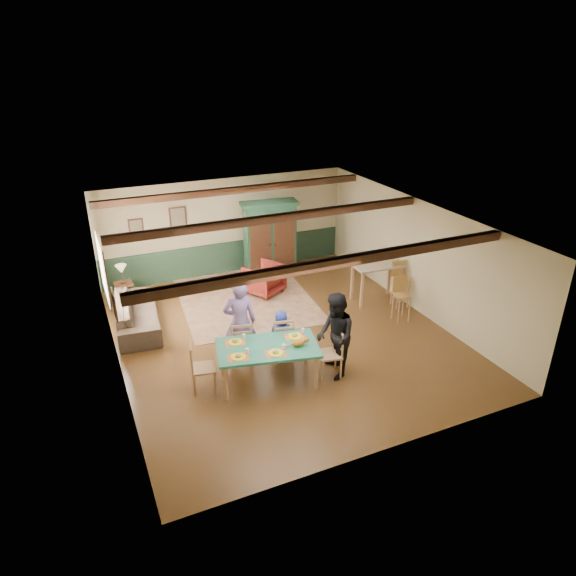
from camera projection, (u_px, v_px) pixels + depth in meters
name	position (u px, v px, depth m)	size (l,w,h in m)	color
floor	(283.00, 335.00, 11.51)	(8.00, 8.00, 0.00)	#492C14
wall_back	(226.00, 227.00, 14.26)	(7.00, 0.02, 2.70)	beige
wall_left	(112.00, 311.00, 9.65)	(0.02, 8.00, 2.70)	beige
wall_right	(417.00, 256.00, 12.23)	(0.02, 8.00, 2.70)	beige
ceiling	(282.00, 219.00, 10.37)	(7.00, 8.00, 0.02)	white
wainscot_back	(227.00, 257.00, 14.62)	(6.95, 0.03, 0.90)	#1B3223
ceiling_beam_front	(337.00, 262.00, 8.50)	(6.95, 0.16, 0.16)	black
ceiling_beam_mid	(275.00, 218.00, 10.74)	(6.95, 0.16, 0.16)	black
ceiling_beam_back	(235.00, 190.00, 12.90)	(6.95, 0.16, 0.16)	black
window_left	(103.00, 269.00, 10.99)	(0.06, 1.60, 1.30)	white
picture_left_wall	(115.00, 305.00, 9.00)	(0.04, 0.42, 0.52)	gray
picture_back_a	(178.00, 217.00, 13.57)	(0.45, 0.04, 0.55)	gray
picture_back_b	(136.00, 228.00, 13.23)	(0.38, 0.04, 0.48)	gray
dining_table	(268.00, 364.00, 9.73)	(1.88, 1.05, 0.79)	#226E57
dining_chair_far_left	(241.00, 342.00, 10.28)	(0.44, 0.46, 0.99)	#AC7D56
dining_chair_far_right	(282.00, 338.00, 10.43)	(0.44, 0.46, 0.99)	#AC7D56
dining_chair_end_left	(203.00, 367.00, 9.47)	(0.44, 0.46, 0.99)	#AC7D56
dining_chair_end_right	(329.00, 353.00, 9.90)	(0.44, 0.46, 0.99)	#AC7D56
person_man	(240.00, 322.00, 10.18)	(0.66, 0.43, 1.81)	#7C62A8
person_woman	(335.00, 336.00, 9.76)	(0.84, 0.65, 1.73)	black
person_child	(281.00, 334.00, 10.49)	(0.51, 0.33, 1.05)	#253395
cat	(299.00, 342.00, 9.53)	(0.38, 0.15, 0.19)	#BD7821
place_setting_near_left	(238.00, 355.00, 9.20)	(0.42, 0.31, 0.11)	yellow
place_setting_near_center	(275.00, 351.00, 9.32)	(0.42, 0.31, 0.11)	yellow
place_setting_far_left	(235.00, 340.00, 9.67)	(0.42, 0.31, 0.11)	yellow
place_setting_far_right	(295.00, 334.00, 9.87)	(0.42, 0.31, 0.11)	yellow
area_rug	(245.00, 299.00, 13.18)	(3.22, 3.83, 0.01)	tan
armoire	(270.00, 240.00, 14.10)	(1.52, 0.61, 2.15)	#163826
armchair	(264.00, 279.00, 13.37)	(0.85, 0.87, 0.79)	#561211
sofa	(137.00, 314.00, 11.72)	(2.32, 0.91, 0.68)	#352A21
end_table	(125.00, 293.00, 12.88)	(0.44, 0.44, 0.54)	black
table_lamp	(122.00, 274.00, 12.66)	(0.27, 0.27, 0.49)	beige
counter_table	(376.00, 283.00, 12.88)	(1.22, 0.71, 1.02)	beige
bar_stool_left	(402.00, 300.00, 11.93)	(0.38, 0.41, 1.06)	#B98B47
bar_stool_right	(401.00, 285.00, 12.61)	(0.40, 0.44, 1.14)	#B98B47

